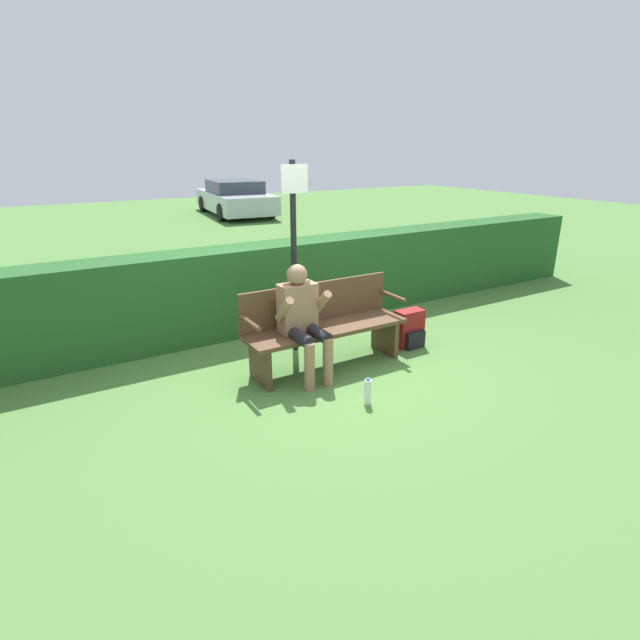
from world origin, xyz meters
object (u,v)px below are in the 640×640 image
(water_bottle, at_px, (368,392))
(signpost, at_px, (294,246))
(park_bench, at_px, (324,325))
(parked_car, at_px, (235,198))
(person_seated, at_px, (302,316))
(backpack, at_px, (410,329))

(water_bottle, distance_m, signpost, 1.97)
(park_bench, xyz_separation_m, signpost, (-0.07, 0.56, 0.81))
(park_bench, height_order, water_bottle, park_bench)
(water_bottle, distance_m, parked_car, 14.52)
(park_bench, relative_size, water_bottle, 6.83)
(person_seated, bearing_deg, backpack, 2.17)
(backpack, relative_size, parked_car, 0.10)
(backpack, height_order, signpost, signpost)
(park_bench, height_order, signpost, signpost)
(person_seated, distance_m, backpack, 1.65)
(backpack, bearing_deg, parked_car, 77.65)
(person_seated, xyz_separation_m, backpack, (1.57, 0.06, -0.47))
(person_seated, bearing_deg, water_bottle, -75.92)
(person_seated, height_order, water_bottle, person_seated)
(backpack, xyz_separation_m, parked_car, (2.83, 12.94, 0.37))
(backpack, xyz_separation_m, signpost, (-1.30, 0.63, 1.08))
(person_seated, bearing_deg, parked_car, 71.27)
(water_bottle, xyz_separation_m, signpost, (0.05, 1.59, 1.17))
(park_bench, distance_m, person_seated, 0.42)
(water_bottle, bearing_deg, signpost, 88.15)
(park_bench, bearing_deg, backpack, -3.18)
(park_bench, distance_m, backpack, 1.26)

